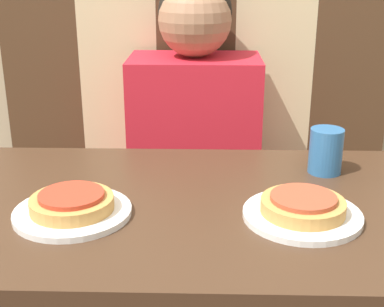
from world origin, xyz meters
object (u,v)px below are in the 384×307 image
object	(u,v)px
plate_right	(302,215)
pizza_left	(72,202)
drinking_cup	(326,151)
person	(195,104)
pizza_right	(303,205)
plate_left	(73,212)

from	to	relation	value
plate_right	pizza_left	bearing A→B (deg)	180.00
plate_right	drinking_cup	xyz separation A→B (m)	(0.09, 0.23, 0.04)
person	plate_right	bearing A→B (deg)	-71.86
pizza_right	drinking_cup	distance (m)	0.25
person	plate_right	xyz separation A→B (m)	(0.21, -0.65, -0.04)
plate_left	pizza_right	world-z (taller)	pizza_right
person	plate_right	size ratio (longest dim) A/B	3.26
person	pizza_left	distance (m)	0.69
pizza_left	drinking_cup	xyz separation A→B (m)	(0.52, 0.23, 0.02)
plate_right	drinking_cup	distance (m)	0.25
plate_right	pizza_right	size ratio (longest dim) A/B	1.41
pizza_left	drinking_cup	bearing A→B (deg)	23.94
plate_left	plate_right	distance (m)	0.43
person	drinking_cup	xyz separation A→B (m)	(0.30, -0.42, 0.01)
plate_left	pizza_left	xyz separation A→B (m)	(0.00, 0.00, 0.02)
plate_right	person	bearing A→B (deg)	108.14
plate_left	pizza_left	size ratio (longest dim) A/B	1.41
pizza_left	pizza_right	size ratio (longest dim) A/B	1.00
plate_left	pizza_left	bearing A→B (deg)	90.00
person	drinking_cup	bearing A→B (deg)	-54.64
person	plate_right	world-z (taller)	person
person	pizza_right	distance (m)	0.69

